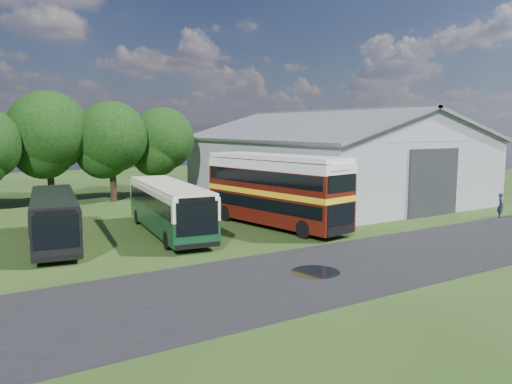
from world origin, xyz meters
TOP-DOWN VIEW (x-y plane):
  - ground at (0.00, 0.00)m, footprint 120.00×120.00m
  - asphalt_road at (3.00, -3.00)m, footprint 60.00×8.00m
  - puddle at (-1.50, -3.00)m, footprint 2.20×2.20m
  - storage_shed at (15.00, 15.98)m, footprint 18.80×24.80m
  - tree_mid at (-8.00, 24.80)m, footprint 6.80×6.80m
  - tree_right_a at (-3.00, 23.80)m, footprint 6.26×6.26m
  - tree_right_b at (2.00, 24.60)m, footprint 5.98×5.98m
  - shrub_front at (5.60, 6.00)m, footprint 1.70×1.70m
  - shrub_mid at (5.60, 8.00)m, footprint 1.60×1.60m
  - shrub_back at (5.60, 10.00)m, footprint 1.80×1.80m
  - bus_green_single at (-3.97, 8.30)m, footprint 3.99×11.51m
  - bus_maroon_double at (2.89, 6.77)m, footprint 4.62×11.37m
  - bus_dark_single at (-10.50, 9.02)m, footprint 3.92×10.50m
  - visitor_a at (18.50, 0.77)m, footprint 0.77×0.77m

SIDE VIEW (x-z plane):
  - ground at x=0.00m, z-range 0.00..0.00m
  - asphalt_road at x=3.00m, z-range -0.01..0.01m
  - puddle at x=-1.50m, z-range -0.01..0.01m
  - shrub_front at x=5.60m, z-range -0.85..0.85m
  - shrub_mid at x=5.60m, z-range -0.80..0.80m
  - shrub_back at x=5.60m, z-range -0.90..0.90m
  - visitor_a at x=18.50m, z-range 0.00..1.80m
  - bus_dark_single at x=-10.50m, z-range 0.09..2.92m
  - bus_green_single at x=-3.97m, z-range 0.10..3.21m
  - bus_maroon_double at x=2.89m, z-range 0.00..4.75m
  - storage_shed at x=15.00m, z-range 0.09..8.24m
  - tree_right_b at x=2.00m, z-range 1.21..9.66m
  - tree_right_a at x=-3.00m, z-range 1.27..10.10m
  - tree_mid at x=-8.00m, z-range 1.38..10.98m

